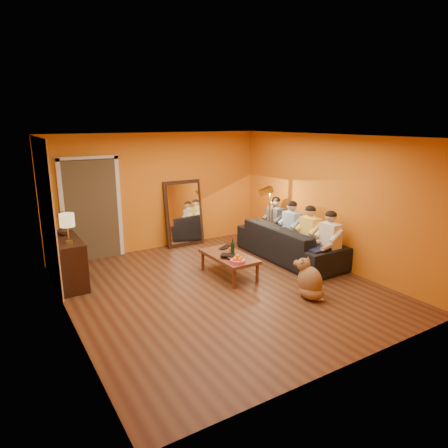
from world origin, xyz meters
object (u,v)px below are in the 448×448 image
mirror_frame (184,213)px  tumbler (231,250)px  floor_lamp (269,220)px  laptop (227,248)px  person_mid_left (310,235)px  person_mid_right (292,229)px  wine_bottle (233,247)px  coffee_table (229,265)px  table_lamp (68,229)px  vase (63,230)px  person_far_right (275,224)px  dog (310,278)px  person_far_left (330,242)px  sofa (290,242)px  sideboard (68,262)px

mirror_frame → tumbler: size_ratio=16.71×
floor_lamp → laptop: floor_lamp is taller
person_mid_left → person_mid_right: same height
floor_lamp → person_mid_right: floor_lamp is taller
wine_bottle → coffee_table: bearing=135.0°
wine_bottle → tumbler: wine_bottle is taller
table_lamp → vase: (0.00, 0.55, -0.16)m
person_far_right → laptop: size_ratio=3.92×
mirror_frame → person_mid_left: bearing=-57.9°
dog → laptop: (-0.46, 1.84, 0.09)m
coffee_table → floor_lamp: size_ratio=0.85×
coffee_table → person_far_left: person_far_left is taller
person_far_left → person_far_right: (0.00, 1.65, 0.00)m
person_mid_right → person_far_right: (0.00, 0.55, 0.00)m
mirror_frame → sofa: mirror_frame is taller
tumbler → person_far_left: bearing=-31.0°
table_lamp → dog: size_ratio=0.75×
laptop → person_far_left: bearing=-67.5°
mirror_frame → dog: size_ratio=2.23×
person_mid_right → sideboard: bearing=168.5°
coffee_table → floor_lamp: (1.54, 0.78, 0.51)m
table_lamp → floor_lamp: size_ratio=0.35×
sideboard → table_lamp: table_lamp is taller
floor_lamp → dog: bearing=-98.8°
sideboard → wine_bottle: size_ratio=3.81×
sideboard → vase: 0.58m
table_lamp → person_mid_right: bearing=-7.7°
person_mid_right → table_lamp: bearing=172.3°
sideboard → vase: size_ratio=5.95×
coffee_table → laptop: bearing=61.5°
sofa → vase: 4.46m
tumbler → vase: (-2.76, 1.27, 0.49)m
sofa → laptop: bearing=82.1°
person_far_right → laptop: person_far_right is taller
floor_lamp → person_far_right: (0.19, 0.03, -0.11)m
person_mid_right → laptop: 1.56m
person_far_right → wine_bottle: 1.88m
person_mid_right → tumbler: size_ratio=13.41×
person_far_left → person_mid_left: bearing=90.0°
dog → person_far_left: person_far_left is taller
person_mid_right → mirror_frame: bearing=128.7°
person_mid_left → tumbler: (-1.61, 0.42, -0.15)m
person_far_left → wine_bottle: size_ratio=3.94×
person_mid_right → vase: size_ratio=6.15×
person_mid_left → person_mid_right: 0.55m
tumbler → person_mid_left: bearing=-14.5°
person_far_right → coffee_table: bearing=-155.1°
floor_lamp → person_far_right: size_ratio=1.18×
sideboard → person_far_right: bearing=-4.5°
table_lamp → person_mid_left: (4.37, -1.14, -0.49)m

